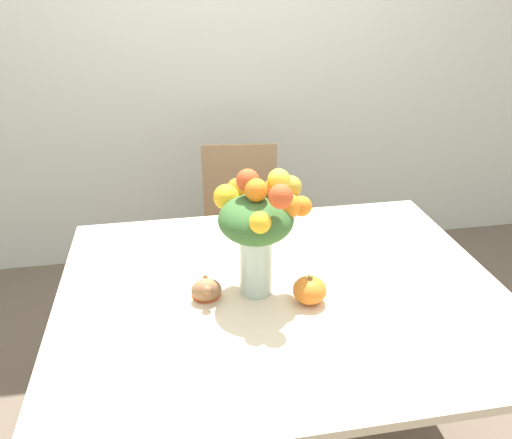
{
  "coord_description": "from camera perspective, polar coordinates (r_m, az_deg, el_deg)",
  "views": [
    {
      "loc": [
        -0.34,
        -1.38,
        1.72
      ],
      "look_at": [
        -0.09,
        -0.0,
        1.01
      ],
      "focal_mm": 35.0,
      "sensor_mm": 36.0,
      "label": 1
    }
  ],
  "objects": [
    {
      "name": "flower_vase",
      "position": [
        1.58,
        0.34,
        -0.46
      ],
      "size": [
        0.3,
        0.32,
        0.43
      ],
      "color": "#B2CCBC",
      "rests_on": "dining_table"
    },
    {
      "name": "dining_table",
      "position": [
        1.77,
        2.97,
        -9.82
      ],
      "size": [
        1.51,
        1.2,
        0.74
      ],
      "color": "beige",
      "rests_on": "ground_plane"
    },
    {
      "name": "pumpkin",
      "position": [
        1.65,
        6.14,
        -8.02
      ],
      "size": [
        0.11,
        0.11,
        0.1
      ],
      "color": "orange",
      "rests_on": "dining_table"
    },
    {
      "name": "dining_chair_near_window",
      "position": [
        2.68,
        -1.74,
        -0.87
      ],
      "size": [
        0.47,
        0.47,
        0.89
      ],
      "rotation": [
        0.0,
        0.0,
        -0.12
      ],
      "color": "#9E7A56",
      "rests_on": "ground_plane"
    },
    {
      "name": "turkey_figurine",
      "position": [
        1.67,
        -5.74,
        -7.66
      ],
      "size": [
        0.1,
        0.13,
        0.08
      ],
      "color": "#936642",
      "rests_on": "dining_table"
    },
    {
      "name": "wall_back",
      "position": [
        3.01,
        -3.81,
        19.73
      ],
      "size": [
        8.0,
        0.06,
        2.7
      ],
      "color": "silver",
      "rests_on": "ground_plane"
    },
    {
      "name": "ground_plane",
      "position": [
        2.23,
        2.53,
        -23.69
      ],
      "size": [
        12.0,
        12.0,
        0.0
      ],
      "primitive_type": "plane",
      "color": "brown"
    }
  ]
}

